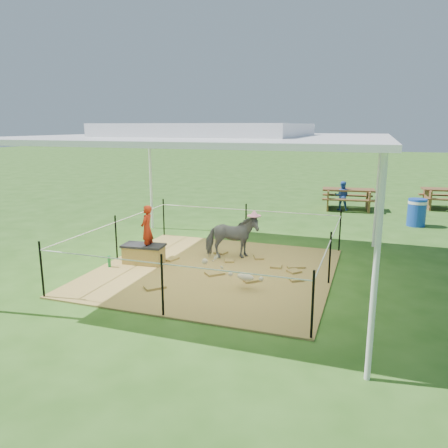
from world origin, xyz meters
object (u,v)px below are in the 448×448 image
(picnic_table_far, at_px, (447,199))
(straw_bale, at_px, (144,255))
(green_bottle, at_px, (109,261))
(picnic_table_near, at_px, (348,199))
(pony, at_px, (232,237))
(woman, at_px, (147,224))
(foal, at_px, (245,275))
(distant_person, at_px, (342,196))
(trash_barrel, at_px, (417,212))

(picnic_table_far, bearing_deg, straw_bale, -133.63)
(green_bottle, height_order, picnic_table_near, picnic_table_near)
(pony, relative_size, picnic_table_far, 0.66)
(green_bottle, bearing_deg, picnic_table_near, 63.13)
(pony, xyz_separation_m, picnic_table_near, (2.00, 6.89, -0.14))
(pony, bearing_deg, woman, 98.16)
(green_bottle, xyz_separation_m, picnic_table_far, (7.49, 9.53, 0.21))
(woman, bearing_deg, straw_bale, -94.82)
(foal, height_order, distant_person, distant_person)
(picnic_table_far, xyz_separation_m, distant_person, (-3.49, -1.46, 0.15))
(picnic_table_near, bearing_deg, straw_bale, -120.71)
(trash_barrel, bearing_deg, green_bottle, -134.94)
(distant_person, bearing_deg, foal, 81.62)
(green_bottle, bearing_deg, straw_bale, 39.29)
(trash_barrel, bearing_deg, foal, -116.50)
(trash_barrel, bearing_deg, distant_person, 141.20)
(straw_bale, distance_m, pony, 1.91)
(straw_bale, distance_m, picnic_table_far, 11.43)
(foal, relative_size, picnic_table_near, 0.52)
(foal, distance_m, picnic_table_far, 10.79)
(straw_bale, relative_size, pony, 0.73)
(straw_bale, xyz_separation_m, green_bottle, (-0.55, -0.45, -0.07))
(pony, bearing_deg, distant_person, -38.32)
(foal, xyz_separation_m, distant_person, (1.01, 8.35, 0.22))
(trash_barrel, distance_m, picnic_table_near, 2.88)
(straw_bale, relative_size, woman, 0.83)
(straw_bale, bearing_deg, foal, -16.56)
(pony, relative_size, foal, 1.25)
(woman, distance_m, picnic_table_far, 11.38)
(foal, bearing_deg, straw_bale, 176.90)
(straw_bale, height_order, distant_person, distant_person)
(green_bottle, bearing_deg, distant_person, 63.64)
(green_bottle, relative_size, foal, 0.25)
(green_bottle, xyz_separation_m, distant_person, (4.00, 8.07, 0.36))
(foal, xyz_separation_m, trash_barrel, (3.26, 6.54, 0.12))
(pony, height_order, trash_barrel, pony)
(foal, bearing_deg, picnic_table_near, 95.45)
(foal, distance_m, distant_person, 8.41)
(straw_bale, distance_m, woman, 0.68)
(straw_bale, relative_size, picnic_table_far, 0.48)
(picnic_table_near, bearing_deg, pony, -111.96)
(green_bottle, distance_m, foal, 3.01)
(woman, bearing_deg, picnic_table_far, 138.20)
(straw_bale, relative_size, distant_person, 0.81)
(straw_bale, height_order, green_bottle, straw_bale)
(straw_bale, relative_size, green_bottle, 3.60)
(woman, xyz_separation_m, foal, (2.34, -0.73, -0.60))
(green_bottle, distance_m, trash_barrel, 8.85)
(green_bottle, relative_size, picnic_table_near, 0.13)
(picnic_table_far, bearing_deg, foal, -120.90)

